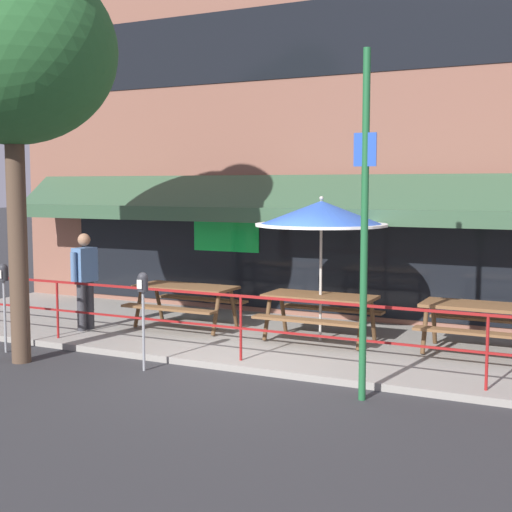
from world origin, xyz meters
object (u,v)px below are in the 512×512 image
object	(u,v)px
pedestrian_walking	(85,276)
street_tree_curbside	(13,39)
picnic_table_left	(186,294)
street_sign_pole	(364,223)
picnic_table_right	(483,315)
patio_umbrella_centre	(321,214)
picnic_table_centre	(320,305)
parking_meter_near	(4,281)
parking_meter_far	(143,291)

from	to	relation	value
pedestrian_walking	street_tree_curbside	xyz separation A→B (m)	(0.48, -2.01, 3.67)
picnic_table_left	street_sign_pole	xyz separation A→B (m)	(4.07, -2.43, 1.49)
picnic_table_right	street_sign_pole	distance (m)	3.23
patio_umbrella_centre	pedestrian_walking	size ratio (longest dim) A/B	1.39
picnic_table_centre	parking_meter_near	xyz separation A→B (m)	(-4.34, -2.56, 0.44)
picnic_table_centre	picnic_table_right	distance (m)	2.55
picnic_table_left	picnic_table_centre	xyz separation A→B (m)	(2.54, 0.04, 0.00)
street_tree_curbside	parking_meter_far	bearing A→B (deg)	13.97
parking_meter_far	street_sign_pole	xyz separation A→B (m)	(3.23, 0.05, 1.04)
picnic_table_centre	parking_meter_near	world-z (taller)	parking_meter_near
pedestrian_walking	parking_meter_near	bearing A→B (deg)	-100.47
parking_meter_far	street_tree_curbside	bearing A→B (deg)	-166.03
pedestrian_walking	parking_meter_far	distance (m)	2.81
patio_umbrella_centre	picnic_table_centre	bearing A→B (deg)	-90.00
picnic_table_centre	street_tree_curbside	world-z (taller)	street_tree_curbside
picnic_table_right	pedestrian_walking	xyz separation A→B (m)	(-6.59, -1.18, 0.35)
picnic_table_centre	parking_meter_near	distance (m)	5.06
picnic_table_left	picnic_table_centre	distance (m)	2.54
parking_meter_near	street_sign_pole	xyz separation A→B (m)	(5.86, 0.09, 1.04)
picnic_table_centre	picnic_table_right	size ratio (longest dim) A/B	1.00
picnic_table_right	street_tree_curbside	distance (m)	7.98
picnic_table_left	patio_umbrella_centre	bearing A→B (deg)	1.61
picnic_table_right	patio_umbrella_centre	bearing A→B (deg)	-175.88
picnic_table_left	pedestrian_walking	xyz separation A→B (m)	(-1.50, -0.92, 0.35)
picnic_table_centre	parking_meter_far	size ratio (longest dim) A/B	1.27
pedestrian_walking	picnic_table_left	bearing A→B (deg)	31.57
picnic_table_right	street_sign_pole	xyz separation A→B (m)	(-1.02, -2.68, 1.49)
pedestrian_walking	street_tree_curbside	size ratio (longest dim) A/B	0.27
picnic_table_right	parking_meter_far	distance (m)	5.08
patio_umbrella_centre	street_sign_pole	xyz separation A→B (m)	(1.52, -2.50, 0.01)
picnic_table_left	parking_meter_far	bearing A→B (deg)	-71.42
patio_umbrella_centre	pedestrian_walking	distance (m)	4.32
patio_umbrella_centre	parking_meter_far	size ratio (longest dim) A/B	1.67
parking_meter_far	street_sign_pole	world-z (taller)	street_sign_pole
picnic_table_left	street_tree_curbside	xyz separation A→B (m)	(-1.02, -2.94, 4.02)
picnic_table_right	pedestrian_walking	world-z (taller)	pedestrian_walking
picnic_table_centre	patio_umbrella_centre	bearing A→B (deg)	90.00
parking_meter_near	street_sign_pole	world-z (taller)	street_sign_pole
pedestrian_walking	parking_meter_far	bearing A→B (deg)	-33.62
picnic_table_left	parking_meter_far	world-z (taller)	parking_meter_far
street_tree_curbside	street_sign_pole	bearing A→B (deg)	5.71
street_sign_pole	parking_meter_far	bearing A→B (deg)	-179.16
street_tree_curbside	picnic_table_right	bearing A→B (deg)	27.59
parking_meter_near	street_sign_pole	bearing A→B (deg)	0.86
picnic_table_right	parking_meter_far	size ratio (longest dim) A/B	1.27
parking_meter_near	parking_meter_far	distance (m)	2.63
patio_umbrella_centre	parking_meter_near	world-z (taller)	patio_umbrella_centre
parking_meter_near	parking_meter_far	world-z (taller)	same
patio_umbrella_centre	parking_meter_far	distance (m)	3.24
pedestrian_walking	picnic_table_centre	bearing A→B (deg)	13.45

